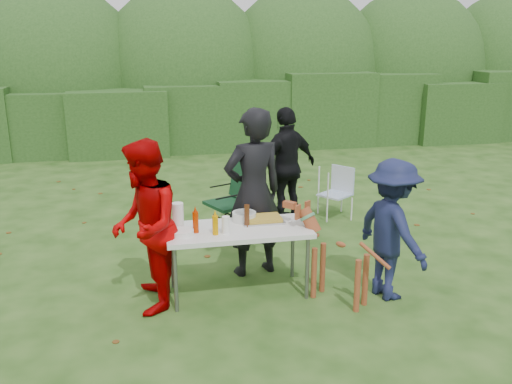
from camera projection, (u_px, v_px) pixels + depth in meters
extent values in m
plane|color=#1E4211|center=(267.00, 300.00, 5.69)|extent=(80.00, 80.00, 0.00)
cube|color=#23471C|center=(192.00, 115.00, 12.97)|extent=(22.00, 1.40, 1.70)
ellipsoid|color=#3D6628|center=(185.00, 78.00, 14.27)|extent=(20.00, 2.60, 3.20)
cube|color=silver|center=(238.00, 230.00, 5.66)|extent=(1.50, 0.70, 0.05)
cylinder|color=slate|center=(176.00, 280.00, 5.36)|extent=(0.04, 0.04, 0.69)
cylinder|color=slate|center=(307.00, 268.00, 5.63)|extent=(0.04, 0.04, 0.69)
cylinder|color=slate|center=(172.00, 258.00, 5.89)|extent=(0.04, 0.04, 0.69)
cylinder|color=slate|center=(293.00, 248.00, 6.16)|extent=(0.04, 0.04, 0.69)
imported|color=black|center=(253.00, 193.00, 6.10)|extent=(0.79, 0.61, 1.93)
imported|color=#AA0001|center=(145.00, 227.00, 5.31)|extent=(0.68, 0.86, 1.73)
imported|color=black|center=(287.00, 167.00, 7.80)|extent=(1.09, 0.80, 1.72)
imported|color=#161C40|center=(392.00, 230.00, 5.59)|extent=(0.78, 1.07, 1.49)
cube|color=#B7B7BA|center=(262.00, 221.00, 5.85)|extent=(0.45, 0.30, 0.02)
cube|color=#B4932F|center=(262.00, 218.00, 5.84)|extent=(0.40, 0.26, 0.04)
cylinder|color=#C88700|center=(215.00, 225.00, 5.44)|extent=(0.06, 0.06, 0.20)
cylinder|color=#A82600|center=(196.00, 222.00, 5.49)|extent=(0.06, 0.06, 0.22)
cylinder|color=#47230F|center=(247.00, 216.00, 5.66)|extent=(0.06, 0.06, 0.24)
cylinder|color=white|center=(178.00, 215.00, 5.65)|extent=(0.12, 0.12, 0.26)
cylinder|color=white|center=(226.00, 225.00, 5.47)|extent=(0.08, 0.08, 0.18)
cylinder|color=silver|center=(244.00, 216.00, 5.86)|extent=(0.26, 0.26, 0.10)
cylinder|color=white|center=(182.00, 232.00, 5.45)|extent=(0.24, 0.24, 0.05)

